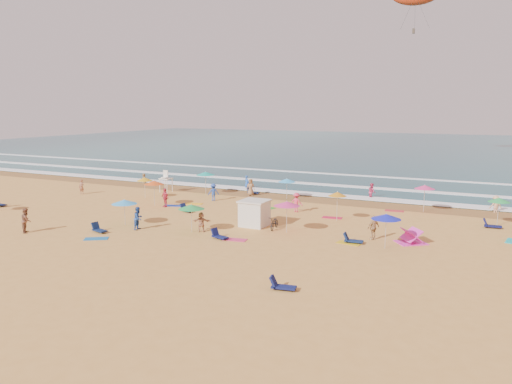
% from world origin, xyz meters
% --- Properties ---
extents(ground, '(220.00, 220.00, 0.00)m').
position_xyz_m(ground, '(0.00, 0.00, 0.00)').
color(ground, gold).
rests_on(ground, ground).
extents(ocean, '(220.00, 140.00, 0.18)m').
position_xyz_m(ocean, '(0.00, 84.00, 0.00)').
color(ocean, '#0C4756').
rests_on(ocean, ground).
extents(wet_sand, '(220.00, 220.00, 0.00)m').
position_xyz_m(wet_sand, '(0.00, 12.50, 0.01)').
color(wet_sand, olive).
rests_on(wet_sand, ground).
extents(surf_foam, '(200.00, 18.70, 0.05)m').
position_xyz_m(surf_foam, '(0.00, 21.32, 0.10)').
color(surf_foam, white).
rests_on(surf_foam, ground).
extents(cabana, '(2.00, 2.00, 2.00)m').
position_xyz_m(cabana, '(6.06, -0.87, 1.00)').
color(cabana, silver).
rests_on(cabana, ground).
extents(cabana_roof, '(2.20, 2.20, 0.12)m').
position_xyz_m(cabana_roof, '(6.06, -0.87, 2.06)').
color(cabana_roof, silver).
rests_on(cabana_roof, cabana).
extents(bicycle, '(0.95, 2.00, 1.01)m').
position_xyz_m(bicycle, '(7.96, -1.17, 0.50)').
color(bicycle, black).
rests_on(bicycle, ground).
extents(lifeguard_stand, '(1.20, 1.20, 2.10)m').
position_xyz_m(lifeguard_stand, '(-10.19, 9.40, 1.05)').
color(lifeguard_stand, white).
rests_on(lifeguard_stand, ground).
extents(beach_umbrellas, '(54.19, 29.79, 0.73)m').
position_xyz_m(beach_umbrellas, '(-0.52, 0.28, 2.17)').
color(beach_umbrellas, '#14A798').
rests_on(beach_umbrellas, ground).
extents(loungers, '(44.57, 26.38, 0.34)m').
position_xyz_m(loungers, '(3.96, -1.69, 0.17)').
color(loungers, '#0E1A48').
rests_on(loungers, ground).
extents(towels, '(46.05, 25.71, 0.03)m').
position_xyz_m(towels, '(-0.39, -1.40, 0.01)').
color(towels, '#D11A4E').
rests_on(towels, ground).
extents(popup_tents, '(9.47, 5.73, 1.20)m').
position_xyz_m(popup_tents, '(21.89, 1.14, 0.60)').
color(popup_tents, '#EF35BD').
rests_on(popup_tents, ground).
extents(beachgoers, '(44.33, 27.52, 2.13)m').
position_xyz_m(beachgoers, '(1.31, 4.18, 0.82)').
color(beachgoers, tan).
rests_on(beachgoers, ground).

